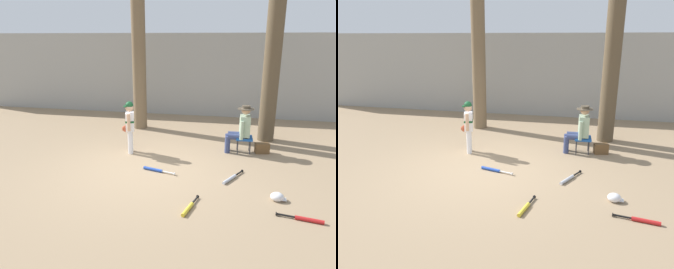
# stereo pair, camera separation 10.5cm
# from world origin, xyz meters

# --- Properties ---
(ground_plane) EXTENTS (60.00, 60.00, 0.00)m
(ground_plane) POSITION_xyz_m (0.00, 0.00, 0.00)
(ground_plane) COLOR #937A5B
(concrete_back_wall) EXTENTS (18.00, 0.36, 2.93)m
(concrete_back_wall) POSITION_xyz_m (0.00, 5.58, 1.47)
(concrete_back_wall) COLOR #9E9E99
(concrete_back_wall) RESTS_ON ground
(tree_near_player) EXTENTS (0.58, 0.58, 4.97)m
(tree_near_player) POSITION_xyz_m (-1.10, 3.37, 2.20)
(tree_near_player) COLOR brown
(tree_near_player) RESTS_ON ground
(tree_behind_spectator) EXTENTS (0.68, 0.68, 4.44)m
(tree_behind_spectator) POSITION_xyz_m (2.72, 2.84, 1.88)
(tree_behind_spectator) COLOR brown
(tree_behind_spectator) RESTS_ON ground
(young_ballplayer) EXTENTS (0.43, 0.57, 1.31)m
(young_ballplayer) POSITION_xyz_m (-0.70, 1.10, 0.74)
(young_ballplayer) COLOR white
(young_ballplayer) RESTS_ON ground
(folding_stool) EXTENTS (0.41, 0.41, 0.41)m
(folding_stool) POSITION_xyz_m (2.09, 1.67, 0.36)
(folding_stool) COLOR #194C9E
(folding_stool) RESTS_ON ground
(seated_spectator) EXTENTS (0.67, 0.53, 1.20)m
(seated_spectator) POSITION_xyz_m (1.99, 1.67, 0.64)
(seated_spectator) COLOR navy
(seated_spectator) RESTS_ON ground
(handbag_beside_stool) EXTENTS (0.37, 0.25, 0.26)m
(handbag_beside_stool) POSITION_xyz_m (2.55, 1.70, 0.13)
(handbag_beside_stool) COLOR brown
(handbag_beside_stool) RESTS_ON ground
(bat_yellow_trainer) EXTENTS (0.22, 0.71, 0.07)m
(bat_yellow_trainer) POSITION_xyz_m (1.15, -1.41, 0.03)
(bat_yellow_trainer) COLOR yellow
(bat_yellow_trainer) RESTS_ON ground
(bat_red_barrel) EXTENTS (0.72, 0.19, 0.07)m
(bat_red_barrel) POSITION_xyz_m (3.01, -1.38, 0.03)
(bat_red_barrel) COLOR red
(bat_red_barrel) RESTS_ON ground
(bat_blue_youth) EXTENTS (0.75, 0.26, 0.07)m
(bat_blue_youth) POSITION_xyz_m (0.21, 0.05, 0.03)
(bat_blue_youth) COLOR #2347AD
(bat_blue_youth) RESTS_ON ground
(bat_aluminum_silver) EXTENTS (0.43, 0.73, 0.07)m
(bat_aluminum_silver) POSITION_xyz_m (1.82, -0.06, 0.03)
(bat_aluminum_silver) COLOR #B7BCC6
(bat_aluminum_silver) RESTS_ON ground
(batting_helmet_white) EXTENTS (0.28, 0.22, 0.16)m
(batting_helmet_white) POSITION_xyz_m (2.64, -0.77, 0.07)
(batting_helmet_white) COLOR silver
(batting_helmet_white) RESTS_ON ground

